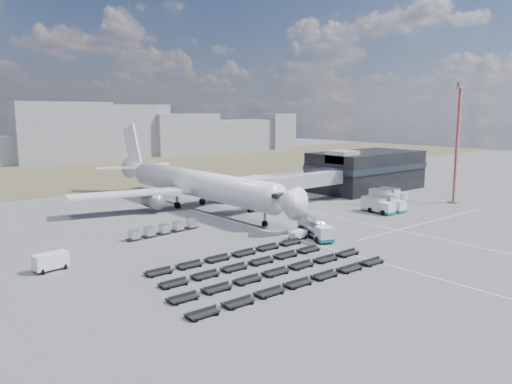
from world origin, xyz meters
TOP-DOWN VIEW (x-y plane):
  - ground at (0.00, 0.00)m, footprint 420.00×420.00m
  - grass_strip at (0.00, 110.00)m, footprint 420.00×90.00m
  - lane_markings at (9.77, 3.00)m, footprint 47.12×110.00m
  - terminal at (47.77, 23.96)m, footprint 30.40×16.40m
  - jet_bridge at (15.90, 20.42)m, footprint 30.30×3.80m
  - airliner at (0.00, 32.38)m, footprint 51.59×64.53m
  - skyline at (14.16, 149.23)m, footprint 284.99×19.76m
  - fuel_tanker at (1.20, -2.18)m, footprint 6.06×10.08m
  - pushback_tug at (-1.88, -1.29)m, footprint 3.09×1.90m
  - utility_van at (-37.78, 7.82)m, footprint 4.48×2.44m
  - catering_truck at (10.71, 32.69)m, footprint 2.69×6.46m
  - service_trucks_near at (27.28, 3.25)m, footprint 6.38×7.49m
  - service_trucks_far at (37.45, 9.39)m, footprint 5.88×6.97m
  - uld_row at (-16.87, 15.41)m, footprint 13.95×2.78m
  - baggage_dollies at (-17.10, -10.12)m, footprint 31.99×16.21m
  - floodlight_mast at (48.03, -0.63)m, footprint 2.47×2.05m

SIDE VIEW (x-z plane):
  - ground at x=0.00m, z-range 0.00..0.00m
  - grass_strip at x=0.00m, z-range 0.00..0.01m
  - lane_markings at x=9.77m, z-range 0.00..0.01m
  - baggage_dollies at x=-17.10m, z-range 0.00..0.82m
  - pushback_tug at x=-1.88m, z-range 0.00..1.37m
  - uld_row at x=-16.87m, z-range 0.15..1.67m
  - utility_van at x=-37.78m, z-range 0.00..2.28m
  - service_trucks_far at x=37.45m, z-range 0.12..2.86m
  - catering_truck at x=10.71m, z-range 0.03..2.99m
  - service_trucks_near at x=27.28m, z-range 0.12..3.00m
  - fuel_tanker at x=1.20m, z-range 0.00..3.19m
  - jet_bridge at x=15.90m, z-range 1.53..8.58m
  - terminal at x=47.77m, z-range -0.25..10.75m
  - airliner at x=0.00m, z-range -3.52..14.10m
  - skyline at x=14.16m, z-range -3.12..20.97m
  - floodlight_mast at x=48.03m, z-range 0.03..26.62m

